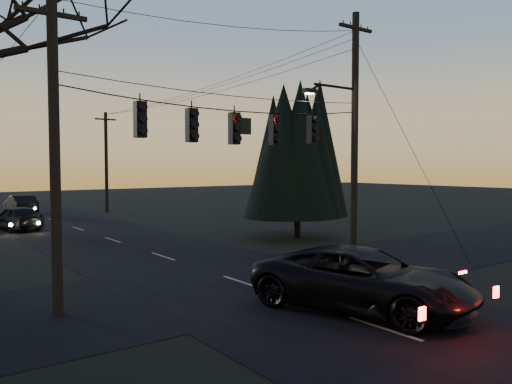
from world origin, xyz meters
TOP-DOWN VIEW (x-y plane):
  - main_road at (0.00, 20.00)m, footprint 8.00×120.00m
  - cross_road at (0.00, 10.00)m, footprint 60.00×7.00m
  - utility_pole_right at (5.50, 10.00)m, footprint 5.00×0.30m
  - utility_pole_left at (-6.00, 10.00)m, footprint 1.80×0.30m
  - utility_pole_far_r at (5.50, 38.00)m, footprint 1.80×0.30m
  - span_signal_assembly at (-0.24, 10.00)m, footprint 11.50×0.44m
  - evergreen_right at (8.47, 16.82)m, footprint 4.77×4.77m
  - suv_near at (0.80, 5.38)m, footprint 4.52×6.63m
  - sedan_oncoming_a at (-3.20, 29.59)m, footprint 2.55×4.69m
  - sedan_oncoming_b at (-0.80, 40.48)m, footprint 1.81×4.78m

SIDE VIEW (x-z plane):
  - utility_pole_right at x=5.50m, z-range -5.00..5.00m
  - utility_pole_left at x=-6.00m, z-range -4.25..4.25m
  - utility_pole_far_r at x=5.50m, z-range -4.25..4.25m
  - cross_road at x=0.00m, z-range 0.00..0.02m
  - main_road at x=0.00m, z-range 0.00..0.02m
  - sedan_oncoming_a at x=-3.20m, z-range 0.00..1.51m
  - sedan_oncoming_b at x=-0.80m, z-range 0.00..1.56m
  - suv_near at x=0.80m, z-range 0.00..1.69m
  - evergreen_right at x=8.47m, z-range 0.59..9.12m
  - span_signal_assembly at x=-0.24m, z-range 4.47..6.04m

